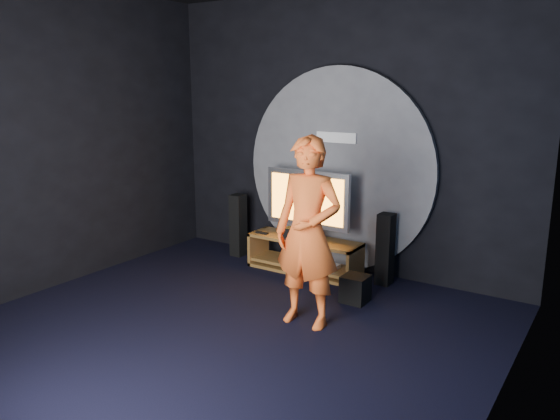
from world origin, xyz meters
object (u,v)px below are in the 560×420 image
(media_console, at_px, (305,257))
(tower_speaker_right, at_px, (385,249))
(tower_speaker_left, at_px, (238,225))
(player, at_px, (308,233))
(tv, at_px, (308,201))
(subwoofer, at_px, (355,289))

(media_console, relative_size, tower_speaker_right, 1.70)
(tower_speaker_right, bearing_deg, tower_speaker_left, -178.41)
(tower_speaker_left, height_order, tower_speaker_right, same)
(media_console, distance_m, player, 1.73)
(tower_speaker_left, bearing_deg, tower_speaker_right, 1.59)
(media_console, bearing_deg, tower_speaker_right, 8.41)
(tv, height_order, tower_speaker_right, tv)
(player, bearing_deg, media_console, 119.13)
(subwoofer, relative_size, player, 0.16)
(media_console, distance_m, subwoofer, 1.13)
(tv, bearing_deg, player, -59.49)
(media_console, height_order, subwoofer, media_console)
(media_console, height_order, player, player)
(tower_speaker_left, height_order, subwoofer, tower_speaker_left)
(tv, bearing_deg, tower_speaker_left, 178.75)
(media_console, distance_m, tower_speaker_left, 1.17)
(media_console, height_order, tv, tv)
(subwoofer, bearing_deg, media_console, 150.77)
(tv, relative_size, tower_speaker_left, 1.34)
(tower_speaker_right, distance_m, player, 1.58)
(media_console, height_order, tower_speaker_left, tower_speaker_left)
(tv, relative_size, subwoofer, 3.85)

